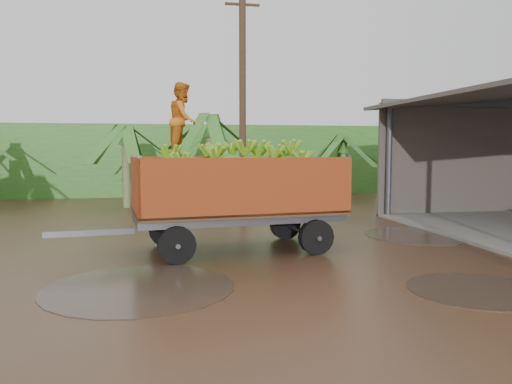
% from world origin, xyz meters
% --- Properties ---
extents(ground, '(100.00, 100.00, 0.00)m').
position_xyz_m(ground, '(0.00, 0.00, 0.00)').
color(ground, black).
rests_on(ground, ground).
extents(hedge_north, '(22.00, 3.00, 3.60)m').
position_xyz_m(hedge_north, '(-2.00, 16.00, 1.80)').
color(hedge_north, '#2D661E').
rests_on(hedge_north, ground).
extents(banana_trailer, '(6.71, 2.80, 3.92)m').
position_xyz_m(banana_trailer, '(-0.85, 0.94, 1.45)').
color(banana_trailer, '#C7491C').
rests_on(banana_trailer, ground).
extents(utility_pole, '(1.20, 0.24, 7.90)m').
position_xyz_m(utility_pole, '(0.27, 6.70, 4.00)').
color(utility_pole, '#47301E').
rests_on(utility_pole, ground).
extents(banana_plants, '(24.43, 20.00, 4.27)m').
position_xyz_m(banana_plants, '(-6.74, 4.75, 1.87)').
color(banana_plants, '#2D661E').
rests_on(banana_plants, ground).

